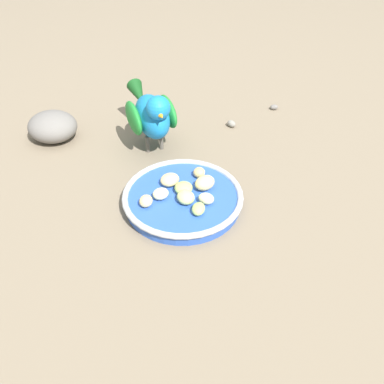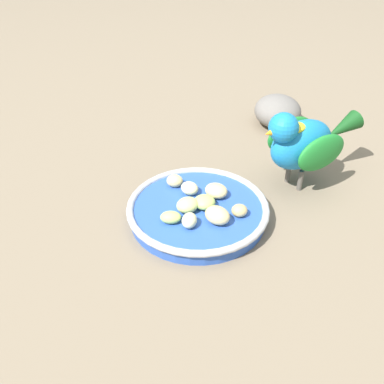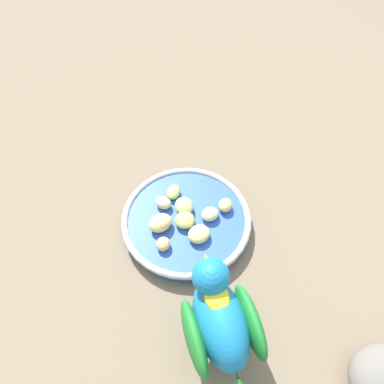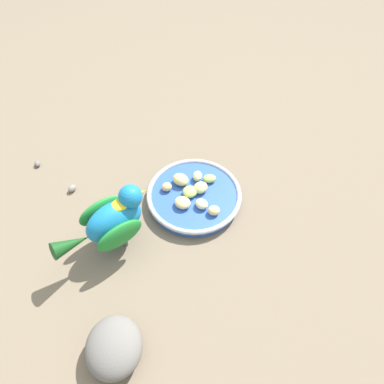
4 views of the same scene
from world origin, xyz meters
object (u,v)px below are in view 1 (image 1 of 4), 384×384
object	(u,v)px
parrot	(151,114)
apple_piece_1	(199,172)
apple_piece_3	(161,194)
apple_piece_8	(146,201)
apple_piece_4	(187,199)
apple_piece_7	(184,188)
apple_piece_2	(206,199)
apple_piece_6	(170,180)
rock_large	(53,126)
feeding_bowl	(183,199)
pebble_0	(274,107)
apple_piece_0	(205,183)
pebble_1	(231,124)
apple_piece_5	(198,209)

from	to	relation	value
parrot	apple_piece_1	bearing A→B (deg)	14.56
apple_piece_3	apple_piece_8	bearing A→B (deg)	11.16
apple_piece_4	apple_piece_7	bearing A→B (deg)	-106.60
apple_piece_2	apple_piece_6	distance (m)	0.09
rock_large	feeding_bowl	bearing A→B (deg)	113.77
apple_piece_1	apple_piece_4	size ratio (longest dim) A/B	0.69
feeding_bowl	apple_piece_8	size ratio (longest dim) A/B	8.29
apple_piece_6	pebble_0	distance (m)	0.40
feeding_bowl	apple_piece_1	distance (m)	0.07
feeding_bowl	apple_piece_3	distance (m)	0.04
apple_piece_0	pebble_0	xyz separation A→B (m)	(-0.31, -0.21, -0.03)
apple_piece_3	feeding_bowl	bearing A→B (deg)	160.68
apple_piece_1	apple_piece_6	distance (m)	0.06
pebble_0	apple_piece_8	bearing A→B (deg)	25.35
apple_piece_4	rock_large	world-z (taller)	rock_large
apple_piece_1	apple_piece_0	bearing A→B (deg)	76.93
rock_large	apple_piece_8	bearing A→B (deg)	103.37
apple_piece_3	pebble_1	bearing A→B (deg)	-145.90
apple_piece_3	apple_piece_7	world-z (taller)	same
apple_piece_4	pebble_1	xyz separation A→B (m)	(-0.23, -0.21, -0.03)
apple_piece_1	pebble_1	size ratio (longest dim) A/B	1.15
feeding_bowl	apple_piece_0	size ratio (longest dim) A/B	5.59
apple_piece_6	apple_piece_7	size ratio (longest dim) A/B	1.11
apple_piece_3	apple_piece_5	bearing A→B (deg)	121.18
feeding_bowl	apple_piece_5	distance (m)	0.06
apple_piece_5	pebble_1	bearing A→B (deg)	-132.21
apple_piece_4	apple_piece_5	bearing A→B (deg)	100.70
pebble_1	apple_piece_5	bearing A→B (deg)	47.79
apple_piece_1	rock_large	size ratio (longest dim) A/B	0.23
feeding_bowl	pebble_1	bearing A→B (deg)	-139.66
apple_piece_3	pebble_0	xyz separation A→B (m)	(-0.39, -0.20, -0.03)
apple_piece_1	apple_piece_7	bearing A→B (deg)	30.34
apple_piece_5	rock_large	distance (m)	0.41
apple_piece_0	apple_piece_1	world-z (taller)	apple_piece_0
apple_piece_8	pebble_0	distance (m)	0.47
apple_piece_3	apple_piece_5	distance (m)	0.08
parrot	apple_piece_5	bearing A→B (deg)	-0.03
apple_piece_6	pebble_1	size ratio (longest dim) A/B	1.74
feeding_bowl	apple_piece_5	xyz separation A→B (m)	(-0.00, 0.05, 0.02)
apple_piece_1	parrot	world-z (taller)	parrot
apple_piece_7	pebble_1	world-z (taller)	apple_piece_7
parrot	apple_piece_2	bearing A→B (deg)	5.47
rock_large	pebble_0	distance (m)	0.52
apple_piece_5	apple_piece_6	bearing A→B (deg)	-85.03
apple_piece_0	apple_piece_3	bearing A→B (deg)	-9.16
apple_piece_7	pebble_0	bearing A→B (deg)	-150.25
feeding_bowl	rock_large	xyz separation A→B (m)	(0.15, -0.33, 0.02)
apple_piece_1	apple_piece_6	world-z (taller)	apple_piece_6
apple_piece_2	apple_piece_4	world-z (taller)	apple_piece_4
parrot	pebble_0	world-z (taller)	parrot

